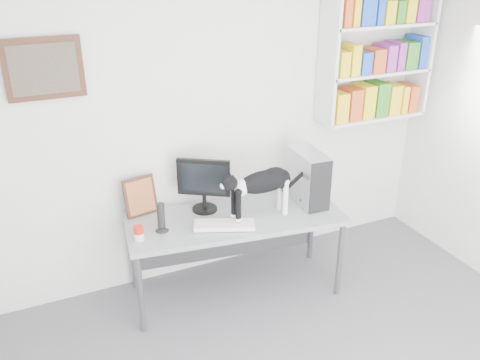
# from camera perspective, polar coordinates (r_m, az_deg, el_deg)

# --- Properties ---
(room) EXTENTS (4.01, 4.01, 2.70)m
(room) POSITION_cam_1_polar(r_m,az_deg,el_deg) (2.62, 14.93, -6.00)
(room) COLOR #535358
(room) RESTS_ON ground
(bookshelf) EXTENTS (1.03, 0.28, 1.24)m
(bookshelf) POSITION_cam_1_polar(r_m,az_deg,el_deg) (4.66, 15.17, 14.01)
(bookshelf) COLOR silver
(bookshelf) RESTS_ON room
(wall_art) EXTENTS (0.52, 0.04, 0.42)m
(wall_art) POSITION_cam_1_polar(r_m,az_deg,el_deg) (3.75, -21.16, 11.57)
(wall_art) COLOR #452316
(wall_art) RESTS_ON room
(desk) EXTENTS (1.78, 0.89, 0.71)m
(desk) POSITION_cam_1_polar(r_m,az_deg,el_deg) (4.20, -0.53, -8.35)
(desk) COLOR gray
(desk) RESTS_ON room
(monitor) EXTENTS (0.47, 0.40, 0.45)m
(monitor) POSITION_cam_1_polar(r_m,az_deg,el_deg) (4.03, -4.07, -0.52)
(monitor) COLOR black
(monitor) RESTS_ON desk
(keyboard) EXTENTS (0.49, 0.34, 0.04)m
(keyboard) POSITION_cam_1_polar(r_m,az_deg,el_deg) (3.87, -1.76, -5.04)
(keyboard) COLOR silver
(keyboard) RESTS_ON desk
(pc_tower) EXTENTS (0.22, 0.45, 0.44)m
(pc_tower) POSITION_cam_1_polar(r_m,az_deg,el_deg) (4.20, 7.56, 0.35)
(pc_tower) COLOR silver
(pc_tower) RESTS_ON desk
(speaker) EXTENTS (0.13, 0.13, 0.24)m
(speaker) POSITION_cam_1_polar(r_m,az_deg,el_deg) (3.82, -8.85, -4.11)
(speaker) COLOR black
(speaker) RESTS_ON desk
(leaning_print) EXTENTS (0.27, 0.15, 0.32)m
(leaning_print) POSITION_cam_1_polar(r_m,az_deg,el_deg) (4.07, -11.16, -1.72)
(leaning_print) COLOR #452316
(leaning_print) RESTS_ON desk
(soup_can) EXTENTS (0.08, 0.08, 0.11)m
(soup_can) POSITION_cam_1_polar(r_m,az_deg,el_deg) (3.76, -11.30, -5.87)
(soup_can) COLOR red
(soup_can) RESTS_ON desk
(cat) EXTENTS (0.67, 0.20, 0.41)m
(cat) POSITION_cam_1_polar(r_m,az_deg,el_deg) (3.92, 2.48, -1.55)
(cat) COLOR black
(cat) RESTS_ON desk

